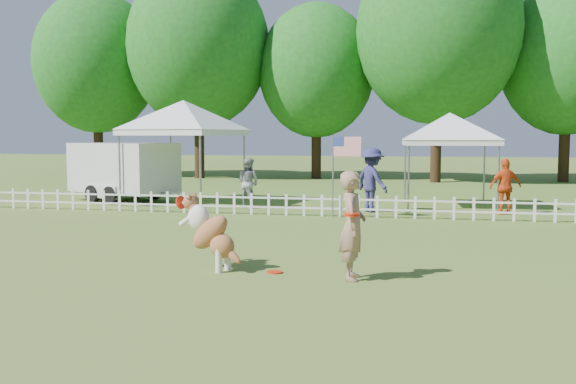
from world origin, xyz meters
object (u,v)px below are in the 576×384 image
Objects in this scene: cargo_trailer at (123,172)px; spectator_a at (248,183)px; canopy_tent_right at (449,161)px; handler at (353,226)px; flag_pole at (333,176)px; spectator_b at (372,180)px; canopy_tent_left at (184,153)px; dog at (211,233)px; spectator_c at (505,187)px; frisbee_on_turf at (275,272)px.

cargo_trailer is 4.75m from spectator_a.
canopy_tent_right reaches higher than spectator_a.
handler is at bearing -103.55° from canopy_tent_right.
spectator_b is at bearing 74.69° from flag_pole.
canopy_tent_left is 8.43m from canopy_tent_right.
canopy_tent_left is at bearing 136.57° from dog.
canopy_tent_right is 4.52m from flag_pole.
canopy_tent_left is 2.69m from spectator_a.
handler is 0.37× the size of cargo_trailer.
spectator_a is at bearing 41.01° from spectator_b.
spectator_a is 0.97× the size of spectator_c.
frisbee_on_turf is at bearing 21.56° from dog.
handler reaches higher than spectator_a.
cargo_trailer reaches higher than spectator_b.
frisbee_on_turf is 11.35m from canopy_tent_left.
canopy_tent_right is at bearing 62.25° from flag_pole.
canopy_tent_left is 10.00m from spectator_c.
dog is at bearing 178.43° from frisbee_on_turf.
frisbee_on_turf is 10.94m from canopy_tent_right.
canopy_tent_left is 2.14× the size of spectator_a.
cargo_trailer is (-10.65, -0.37, -0.42)m from canopy_tent_right.
spectator_b is (3.81, -0.35, 0.16)m from spectator_a.
dog is at bearing 123.63° from spectator_b.
frisbee_on_turf is (1.08, -0.03, -0.60)m from dog.
flag_pole is at bearing 105.10° from dog.
spectator_c is at bearing -161.74° from spectator_a.
spectator_a reaches higher than frisbee_on_turf.
flag_pole is 1.42× the size of spectator_c.
canopy_tent_right is at bearing 73.60° from frisbee_on_turf.
frisbee_on_turf is 0.08× the size of canopy_tent_left.
canopy_tent_right is 1.28× the size of flag_pole.
spectator_a is 0.82× the size of spectator_b.
flag_pole reaches higher than spectator_b.
frisbee_on_turf is 9.53m from spectator_a.
cargo_trailer is 12.21m from spectator_c.
canopy_tent_right is 10.66m from cargo_trailer.
dog is 4.76× the size of frisbee_on_turf.
cargo_trailer is 2.04× the size of flag_pole.
canopy_tent_left is 1.15× the size of canopy_tent_right.
cargo_trailer is at bearing 146.16° from dog.
canopy_tent_right is 2.85m from spectator_b.
canopy_tent_left is at bearing 118.42° from frisbee_on_turf.
flag_pole reaches higher than spectator_a.
flag_pole is at bearing 166.96° from spectator_a.
handler is 0.90× the size of spectator_b.
handler is 1.53m from frisbee_on_turf.
spectator_c is (5.64, 8.80, 0.17)m from dog.
canopy_tent_right is 0.62× the size of cargo_trailer.
handler is 0.75× the size of flag_pole.
handler is at bearing -46.14° from canopy_tent_left.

